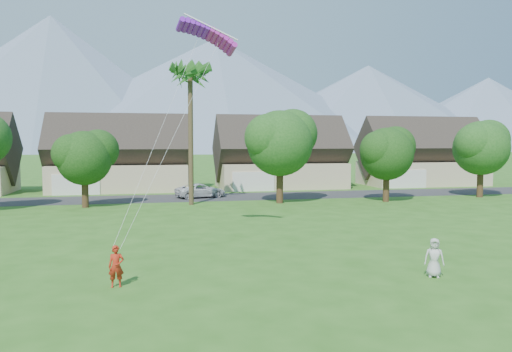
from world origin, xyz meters
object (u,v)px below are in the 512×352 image
object	(u,v)px
watcher	(434,258)
parked_car	(201,191)
kite_flyer	(116,266)
parafoil_kite	(208,33)

from	to	relation	value
watcher	parked_car	xyz separation A→B (m)	(-6.66, 31.39, -0.12)
kite_flyer	parafoil_kite	distance (m)	13.98
watcher	parafoil_kite	size ratio (longest dim) A/B	0.49
watcher	parked_car	distance (m)	32.09
kite_flyer	watcher	bearing A→B (deg)	-7.01
parked_car	watcher	bearing A→B (deg)	175.31
kite_flyer	parked_car	distance (m)	30.79
watcher	parafoil_kite	xyz separation A→B (m)	(-8.33, 9.02, 10.69)
kite_flyer	parafoil_kite	bearing A→B (deg)	58.40
kite_flyer	parked_car	size ratio (longest dim) A/B	0.32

